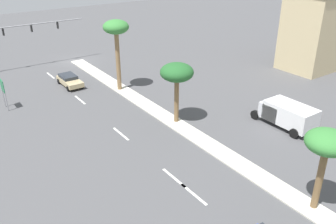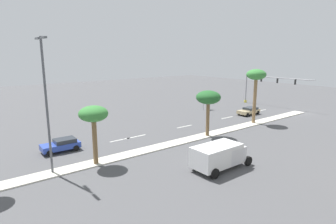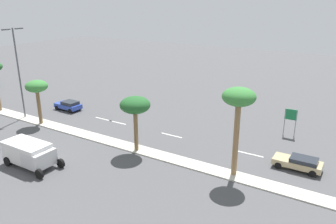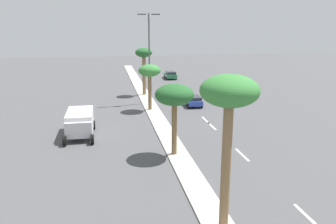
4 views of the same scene
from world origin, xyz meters
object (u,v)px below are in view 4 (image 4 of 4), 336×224
Objects in this scene: palm_tree_front at (229,100)px; sedan_green_trailing at (170,75)px; box_truck at (80,123)px; palm_tree_outboard at (150,72)px; palm_tree_center at (174,96)px; palm_tree_inboard at (144,56)px; sedan_blue_near at (193,100)px; street_lamp_right at (149,52)px.

sedan_green_trailing is (6.70, 50.09, -6.21)m from palm_tree_front.
box_truck is at bearing 116.28° from palm_tree_front.
palm_tree_outboard is 1.24× the size of sedan_green_trailing.
palm_tree_front is 1.44× the size of palm_tree_outboard.
palm_tree_center is (-0.52, 10.60, -2.04)m from palm_tree_front.
sedan_blue_near is at bearing -55.60° from palm_tree_inboard.
palm_tree_front reaches higher than sedan_green_trailing.
palm_tree_outboard is 9.47m from palm_tree_inboard.
palm_tree_front is 35.26m from palm_tree_inboard.
palm_tree_center reaches higher than sedan_blue_near.
box_truck is (-15.17, -32.93, 0.52)m from sedan_green_trailing.
box_truck is at bearing -114.73° from sedan_green_trailing.
sedan_green_trailing is at bearing 82.39° from palm_tree_front.
box_truck is at bearing -123.86° from street_lamp_right.
palm_tree_outboard is at bearing -92.27° from palm_tree_inboard.
palm_tree_inboard is (0.37, 9.41, 1.05)m from palm_tree_outboard.
street_lamp_right reaches higher than box_truck.
palm_tree_center is 1.29× the size of sedan_green_trailing.
palm_tree_front reaches higher than palm_tree_inboard.
palm_tree_front is 0.69× the size of street_lamp_right.
palm_tree_center is 19.23m from street_lamp_right.
palm_tree_outboard reaches higher than box_truck.
palm_tree_front is 1.16× the size of palm_tree_inboard.
palm_tree_center reaches higher than palm_tree_outboard.
sedan_green_trailing is 0.77× the size of box_truck.
palm_tree_center is 0.98× the size of box_truck.
palm_tree_inboard is 1.74× the size of sedan_blue_near.
palm_tree_outboard is 7.29m from sedan_blue_near.
sedan_blue_near is 17.09m from box_truck.
palm_tree_front is at bearing -89.74° from palm_tree_inboard.
sedan_green_trailing is at bearing 86.66° from sedan_blue_near.
sedan_green_trailing is (6.73, 20.36, -6.06)m from street_lamp_right.
palm_tree_outboard reaches higher than sedan_green_trailing.
box_truck reaches higher than sedan_blue_near.
street_lamp_right is (0.12, -5.51, 1.00)m from palm_tree_inboard.
street_lamp_right is 8.55m from sedan_blue_near.
sedan_green_trailing reaches higher than sedan_blue_near.
palm_tree_front is 19.97m from box_truck.
palm_tree_outboard is at bearing 91.17° from palm_tree_front.
street_lamp_right is at bearing -108.30° from sedan_green_trailing.
sedan_green_trailing is 1.13× the size of sedan_blue_near.
palm_tree_outboard is at bearing 90.02° from palm_tree_center.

